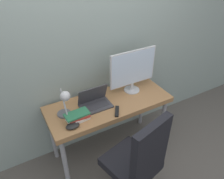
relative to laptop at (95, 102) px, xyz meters
name	(u,v)px	position (x,y,z in m)	size (l,w,h in m)	color
ground_plane	(121,165)	(0.17, -0.30, -0.82)	(12.00, 12.00, 0.00)	#514C47
wall_back	(94,47)	(0.17, 0.33, 0.48)	(8.00, 0.05, 2.60)	gray
desk	(109,108)	(0.17, -0.02, -0.13)	(1.41, 0.57, 0.77)	#996B42
laptop	(95,102)	(0.00, 0.00, 0.00)	(0.33, 0.22, 0.22)	#38383D
monitor	(133,69)	(0.52, 0.06, 0.24)	(0.58, 0.19, 0.52)	#B7B7BC
desk_lamp	(65,102)	(-0.34, -0.08, 0.19)	(0.14, 0.26, 0.37)	#4C4C51
office_chair	(138,160)	(0.09, -0.72, -0.23)	(0.63, 0.61, 1.11)	black
book_stack	(78,117)	(-0.25, -0.13, 0.00)	(0.25, 0.15, 0.08)	silver
tv_remote	(117,111)	(0.15, -0.21, -0.04)	(0.12, 0.16, 0.02)	black
game_controller	(73,126)	(-0.33, -0.21, -0.03)	(0.14, 0.09, 0.04)	black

